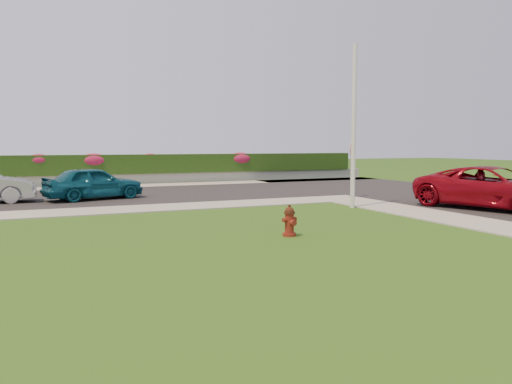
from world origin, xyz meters
name	(u,v)px	position (x,y,z in m)	size (l,w,h in m)	color
ground	(290,260)	(0.00, 0.00, 0.00)	(120.00, 120.00, 0.00)	black
street_far	(24,199)	(-5.00, 14.00, 0.02)	(26.00, 8.00, 0.04)	black
curb_corner	(339,199)	(7.00, 9.00, 0.02)	(2.00, 2.00, 0.04)	gray
sidewalk_beyond	(109,187)	(-1.00, 19.00, 0.02)	(34.00, 2.00, 0.04)	gray
retaining_wall	(105,180)	(-1.00, 20.50, 0.30)	(34.00, 0.40, 0.60)	gray
hedge	(104,165)	(-1.00, 20.60, 1.15)	(32.00, 0.90, 1.10)	black
fire_hydrant	(290,221)	(1.19, 2.31, 0.37)	(0.40, 0.38, 0.78)	#51110C
suv_red	(495,188)	(9.98, 3.89, 0.77)	(2.43, 5.28, 1.47)	maroon
sedan_teal	(94,183)	(-2.38, 12.67, 0.70)	(1.57, 3.90, 1.33)	#0B4559
utility_pole	(354,127)	(5.84, 6.37, 2.88)	(0.16, 0.16, 5.75)	silver
stop_sign	(351,156)	(7.64, 9.10, 1.76)	(0.47, 0.48, 2.39)	slate
flower_clump_c	(39,160)	(-4.37, 20.50, 1.45)	(1.25, 0.81, 0.63)	#B21E5A
flower_clump_d	(94,160)	(-1.57, 20.50, 1.40)	(1.52, 0.98, 0.76)	#B21E5A
flower_clump_e	(150,158)	(1.57, 20.50, 1.50)	(1.02, 0.66, 0.51)	#B21E5A
flower_clump_f	(240,159)	(7.18, 20.50, 1.39)	(1.55, 1.00, 0.77)	#B21E5A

